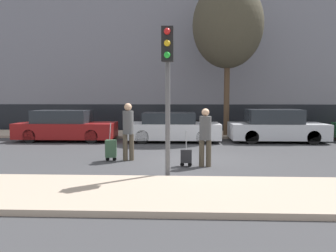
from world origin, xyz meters
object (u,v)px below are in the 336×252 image
at_px(parked_car_0, 66,127).
at_px(parked_bicycle, 185,126).
at_px(parked_car_1, 172,128).
at_px(pedestrian_left, 128,128).
at_px(pedestrian_right, 205,134).
at_px(parked_car_2, 276,127).
at_px(traffic_light, 168,72).
at_px(trolley_right, 186,156).
at_px(trolley_left, 111,149).
at_px(bare_tree_near_crossing, 228,25).

relative_size(parked_car_0, parked_bicycle, 2.52).
xyz_separation_m(parked_car_1, pedestrian_left, (-1.26, -4.62, 0.42)).
bearing_deg(parked_car_1, pedestrian_left, -105.23).
relative_size(pedestrian_right, parked_bicycle, 0.95).
bearing_deg(parked_car_2, traffic_light, -123.14).
xyz_separation_m(parked_car_2, parked_bicycle, (-4.08, 2.51, -0.19)).
xyz_separation_m(parked_car_2, trolley_right, (-4.13, -5.54, -0.37)).
bearing_deg(trolley_right, pedestrian_left, 154.97).
xyz_separation_m(parked_car_0, pedestrian_right, (6.06, -5.49, 0.29)).
distance_m(trolley_left, traffic_light, 3.68).
height_order(parked_car_1, trolley_right, parked_car_1).
distance_m(parked_car_0, pedestrian_left, 5.94).
relative_size(pedestrian_left, pedestrian_right, 1.08).
relative_size(parked_car_0, bare_tree_near_crossing, 0.59).
xyz_separation_m(parked_car_0, traffic_light, (5.03, -7.01, 1.94)).
relative_size(parked_car_1, bare_tree_near_crossing, 0.56).
distance_m(pedestrian_left, trolley_left, 0.85).
bearing_deg(parked_car_1, traffic_light, -89.26).
height_order(parked_car_0, trolley_left, parked_car_0).
relative_size(pedestrian_left, trolley_left, 1.51).
height_order(parked_car_0, parked_car_1, parked_car_0).
height_order(traffic_light, parked_bicycle, traffic_light).
height_order(pedestrian_left, traffic_light, traffic_light).
relative_size(trolley_left, bare_tree_near_crossing, 0.16).
relative_size(trolley_right, traffic_light, 0.29).
bearing_deg(trolley_right, trolley_left, 162.45).
bearing_deg(pedestrian_right, parked_bicycle, 92.88).
xyz_separation_m(pedestrian_left, trolley_left, (-0.54, -0.10, -0.65)).
bearing_deg(trolley_right, parked_car_0, 135.06).
bearing_deg(trolley_left, traffic_light, -50.12).
distance_m(parked_car_0, trolley_left, 5.70).
height_order(parked_car_0, bare_tree_near_crossing, bare_tree_near_crossing).
xyz_separation_m(trolley_right, traffic_light, (-0.47, -1.51, 2.29)).
bearing_deg(pedestrian_right, parked_car_2, 56.39).
height_order(pedestrian_left, trolley_right, pedestrian_left).
relative_size(parked_car_1, trolley_right, 4.05).
bearing_deg(trolley_left, parked_car_1, 69.16).
bearing_deg(traffic_light, parked_bicycle, 86.88).
bearing_deg(parked_car_0, parked_bicycle, 24.69).
relative_size(parked_car_1, parked_bicycle, 2.39).
distance_m(parked_car_0, pedestrian_right, 8.18).
bearing_deg(pedestrian_right, parked_car_1, 100.83).
relative_size(parked_car_2, trolley_right, 4.03).
relative_size(parked_car_2, trolley_left, 3.49).
distance_m(trolley_right, parked_bicycle, 8.05).
distance_m(parked_car_1, pedestrian_right, 5.58).
relative_size(trolley_left, parked_bicycle, 0.68).
bearing_deg(pedestrian_right, parked_car_0, 137.13).
bearing_deg(pedestrian_left, bare_tree_near_crossing, 47.49).
bearing_deg(parked_car_2, trolley_right, -126.72).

